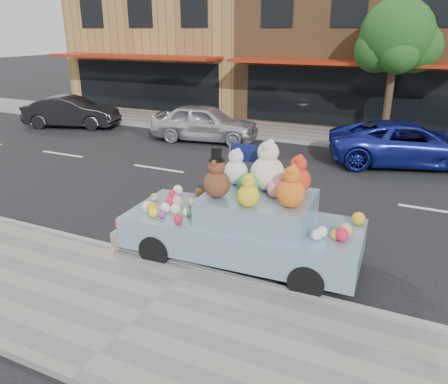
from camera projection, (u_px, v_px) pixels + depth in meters
The scene contains 12 objects.
ground at pixel (280, 187), 12.13m from camera, with size 120.00×120.00×0.00m, color black.
near_sidewalk at pixel (144, 314), 6.60m from camera, with size 60.00×3.00×0.12m, color gray.
far_sidewalk at pixel (331, 136), 17.62m from camera, with size 60.00×3.00×0.12m, color gray.
near_kerb at pixel (192, 268), 7.87m from camera, with size 60.00×0.12×0.13m, color gray.
far_kerb at pixel (322, 145), 16.34m from camera, with size 60.00×0.12×0.13m, color gray.
storefront_left at pixel (182, 38), 25.01m from camera, with size 10.00×9.80×7.30m.
storefront_mid at pixel (362, 40), 21.01m from camera, with size 10.00×9.80×7.30m.
street_tree at pixel (397, 42), 15.58m from camera, with size 3.00×2.70×5.22m.
car_silver at pixel (205, 123), 16.96m from camera, with size 1.67×4.16×1.42m, color silver.
car_blue at pixel (409, 144), 13.93m from camera, with size 2.30×4.98×1.38m, color #1B2699.
car_dark at pixel (71, 112), 19.40m from camera, with size 1.43×4.11×1.36m, color black.
art_car at pixel (245, 221), 8.00m from camera, with size 4.57×1.97×2.26m.
Camera 1 is at (3.46, -10.99, 4.09)m, focal length 35.00 mm.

